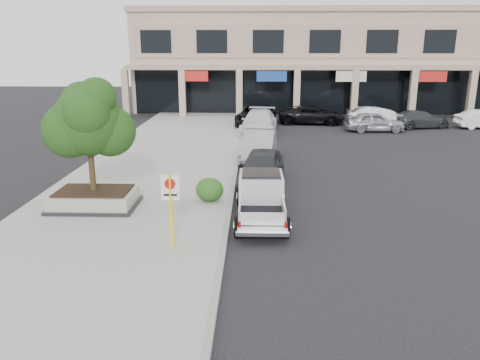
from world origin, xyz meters
The scene contains 18 objects.
ground centered at (0.00, 0.00, 0.00)m, with size 120.00×120.00×0.00m, color black.
sidewalk centered at (-5.50, 6.00, 0.07)m, with size 8.00×52.00×0.15m, color gray.
curb centered at (-1.55, 6.00, 0.07)m, with size 0.20×52.00×0.15m, color gray.
strip_mall centered at (8.00, 33.93, 4.75)m, with size 40.55×12.43×9.50m.
planter centered at (-6.68, 2.45, 0.48)m, with size 3.20×2.20×0.68m.
planter_tree centered at (-6.55, 2.61, 3.41)m, with size 2.90×2.55×4.00m.
no_parking_sign centered at (-3.08, -1.17, 1.63)m, with size 0.55×0.09×2.30m.
hedge centered at (-2.37, 3.31, 0.62)m, with size 1.10×0.99×0.94m, color #124015.
pickup_truck centered at (-0.35, 1.70, 0.77)m, with size 1.82×4.90×1.54m, color silver, non-canonical shape.
curb_car_a centered at (-0.27, 6.40, 0.77)m, with size 1.82×4.52×1.54m, color #2A2C2F.
curb_car_b centered at (-0.37, 11.13, 0.80)m, with size 1.69×4.85×1.60m, color #9A9BA1.
curb_car_c centered at (-0.33, 19.05, 0.84)m, with size 2.34×5.76×1.67m, color silver.
curb_car_d centered at (-0.52, 22.67, 0.83)m, with size 2.76×5.98×1.66m, color black.
lot_car_a centered at (8.22, 20.33, 0.73)m, with size 1.72×4.27×1.45m, color #A2A4AA.
lot_car_b centered at (9.02, 21.69, 0.79)m, with size 1.68×4.81×1.58m, color silver.
lot_car_c centered at (12.09, 22.02, 0.67)m, with size 1.89×4.64×1.35m, color #2E3134.
lot_car_d centered at (3.99, 23.78, 0.74)m, with size 2.46×5.34×1.48m, color black.
lot_car_e centered at (9.05, 25.01, 0.69)m, with size 1.64×4.08×1.39m, color #AFB3B7.
Camera 1 is at (-0.60, -14.25, 6.04)m, focal length 35.00 mm.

